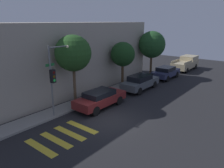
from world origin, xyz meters
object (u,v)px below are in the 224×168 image
at_px(sedan_middle, 140,82).
at_px(tree_near_corner, 73,53).
at_px(tree_midblock, 123,54).
at_px(sedan_near_corner, 100,98).
at_px(traffic_light_pole, 56,70).
at_px(pickup_truck, 186,63).
at_px(sedan_far_end, 166,72).
at_px(tree_far_end, 152,45).

height_order(sedan_middle, tree_near_corner, tree_near_corner).
bearing_deg(tree_midblock, sedan_near_corner, -161.03).
distance_m(traffic_light_pole, pickup_truck, 21.21).
bearing_deg(sedan_middle, traffic_light_pole, 171.97).
relative_size(sedan_far_end, tree_near_corner, 0.75).
height_order(traffic_light_pole, pickup_truck, traffic_light_pole).
bearing_deg(sedan_far_end, sedan_near_corner, -180.00).
height_order(sedan_middle, tree_midblock, tree_midblock).
bearing_deg(sedan_far_end, pickup_truck, 0.00).
bearing_deg(traffic_light_pole, tree_far_end, 2.56).
height_order(traffic_light_pole, tree_midblock, traffic_light_pole).
bearing_deg(tree_far_end, sedan_middle, -160.81).
relative_size(sedan_middle, tree_far_end, 0.84).
relative_size(pickup_truck, tree_midblock, 1.15).
bearing_deg(sedan_near_corner, sedan_far_end, 0.00).
bearing_deg(tree_near_corner, sedan_near_corner, -65.26).
height_order(sedan_near_corner, tree_midblock, tree_midblock).
bearing_deg(pickup_truck, sedan_far_end, -180.00).
xyz_separation_m(sedan_far_end, tree_near_corner, (-12.55, 1.92, 3.45)).
relative_size(sedan_near_corner, tree_far_end, 0.82).
bearing_deg(sedan_near_corner, tree_far_end, 9.50).
bearing_deg(tree_near_corner, tree_far_end, 0.00).
bearing_deg(tree_far_end, tree_midblock, 180.00).
distance_m(pickup_truck, tree_midblock, 12.80).
xyz_separation_m(sedan_near_corner, tree_near_corner, (-0.88, 1.92, 3.45)).
distance_m(traffic_light_pole, sedan_near_corner, 4.20).
bearing_deg(sedan_far_end, tree_near_corner, 171.32).
bearing_deg(tree_far_end, sedan_far_end, -83.40).
height_order(traffic_light_pole, sedan_far_end, traffic_light_pole).
bearing_deg(tree_far_end, traffic_light_pole, -177.44).
height_order(tree_near_corner, tree_far_end, tree_near_corner).
distance_m(traffic_light_pole, tree_far_end, 14.52).
bearing_deg(sedan_far_end, tree_midblock, 162.54).
bearing_deg(sedan_near_corner, tree_near_corner, 114.74).
bearing_deg(traffic_light_pole, pickup_truck, -3.45).
xyz_separation_m(tree_midblock, tree_far_end, (5.87, 0.00, 0.49)).
relative_size(sedan_near_corner, sedan_middle, 0.98).
distance_m(sedan_near_corner, tree_near_corner, 4.05).
distance_m(sedan_middle, tree_far_end, 6.59).
xyz_separation_m(pickup_truck, tree_near_corner, (-18.87, 1.92, 3.28)).
distance_m(traffic_light_pole, tree_midblock, 8.65).
xyz_separation_m(sedan_far_end, tree_midblock, (-6.09, 1.92, 2.62)).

